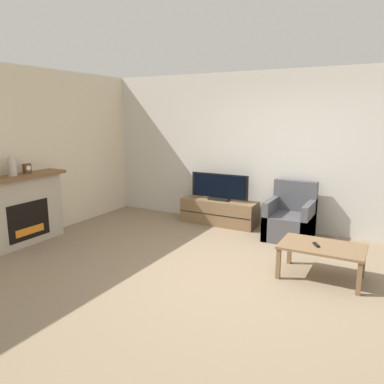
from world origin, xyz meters
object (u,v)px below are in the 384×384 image
Objects in this scene: mantel_clock at (27,169)px; tv at (219,188)px; mantel_vase_centre_left at (12,166)px; remote at (316,245)px; tv_stand at (219,212)px; coffee_table at (322,249)px; armchair at (290,220)px; fireplace at (22,209)px.

mantel_clock is 0.14× the size of tv.
mantel_vase_centre_left is 2.04× the size of remote.
mantel_clock is 3.19m from tv.
mantel_vase_centre_left reaches higher than tv_stand.
mantel_clock is (0.00, 0.25, -0.07)m from mantel_vase_centre_left.
coffee_table is at bearing -36.45° from tv.
remote is (1.99, -1.56, 0.20)m from tv_stand.
mantel_vase_centre_left is 3.49m from tv_stand.
tv_stand is (2.18, 2.29, -0.94)m from mantel_clock.
armchair reaches higher than coffee_table.
coffee_table is at bearing 12.05° from fireplace.
tv_stand is at bearing 49.31° from mantel_vase_centre_left.
remote is at bearing 11.70° from fireplace.
armchair is at bearing -7.35° from tv.
mantel_vase_centre_left is 0.22× the size of tv_stand.
tv is at bearing 47.85° from fireplace.
armchair is (1.34, -0.17, -0.38)m from tv.
tv is at bearing -90.00° from tv_stand.
tv reaches higher than tv_stand.
mantel_vase_centre_left is 3.39m from tv.
mantel_clock reaches higher than tv.
tv is (0.00, -0.00, 0.45)m from tv_stand.
armchair reaches higher than remote.
fireplace is 1.45× the size of coffee_table.
tv reaches higher than coffee_table.
tv is 1.11× the size of coffee_table.
remote is at bearing -38.03° from tv.
coffee_table is at bearing -61.87° from armchair.
mantel_clock is at bearing -133.65° from tv.
fireplace reaches higher than tv.
remote reaches higher than coffee_table.
tv is 1.40m from armchair.
coffee_table is 0.10m from remote.
coffee_table is (4.25, 0.91, -0.19)m from fireplace.
remote is (4.19, 0.87, -0.13)m from fireplace.
tv_stand is at bearing 172.56° from armchair.
remote is (4.17, 0.73, -0.73)m from mantel_clock.
fireplace is 1.02× the size of tv_stand.
armchair is at bearing 118.13° from coffee_table.
mantel_clock is 4.38m from coffee_table.
tv_stand is at bearing 143.51° from coffee_table.
remote is at bearing -147.97° from coffee_table.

